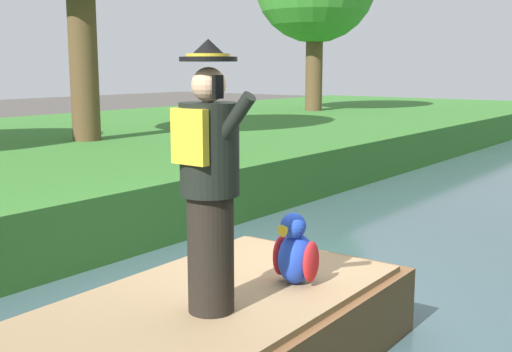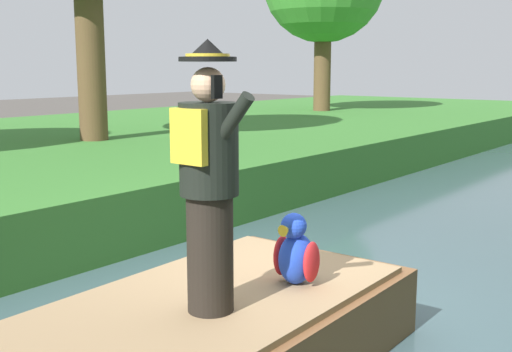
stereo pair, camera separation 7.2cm
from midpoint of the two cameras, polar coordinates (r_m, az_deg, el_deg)
ground_plane at (r=5.89m, az=3.40°, el=-14.10°), size 80.00×80.00×0.00m
canal_water at (r=5.87m, az=3.41°, el=-13.65°), size 5.48×48.00×0.10m
person_pirate at (r=4.27m, az=-4.65°, el=-0.32°), size 0.61×0.42×1.85m
parrot_plush at (r=4.98m, az=3.12°, el=-6.91°), size 0.36×0.35×0.57m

